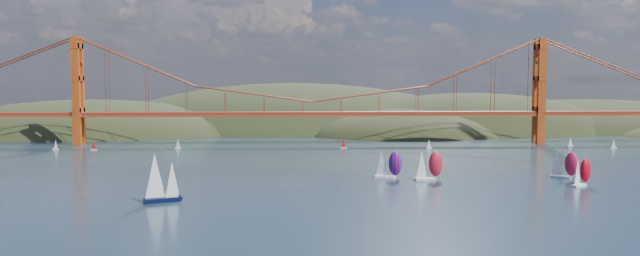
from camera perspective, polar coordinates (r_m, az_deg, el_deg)
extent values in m
plane|color=black|center=(148.11, 1.49, -8.61)|extent=(1200.00, 1200.00, 0.00)
ellipsoid|color=black|center=(426.67, -20.21, -1.84)|extent=(240.00, 140.00, 64.00)
ellipsoid|color=black|center=(446.77, -2.46, -2.02)|extent=(300.00, 180.00, 96.00)
ellipsoid|color=black|center=(433.52, 13.62, -1.87)|extent=(220.00, 140.00, 76.00)
ellipsoid|color=black|center=(392.51, 7.82, -1.72)|extent=(140.00, 110.00, 48.00)
ellipsoid|color=black|center=(484.09, 23.25, -1.13)|extent=(260.00, 160.00, 60.00)
cube|color=maroon|center=(324.56, -0.70, 1.36)|extent=(440.00, 7.00, 1.60)
cube|color=#902C07|center=(324.63, -0.70, 1.15)|extent=(440.00, 7.00, 0.80)
cube|color=#902C07|center=(342.15, -21.26, 3.15)|extent=(4.00, 8.50, 55.00)
cube|color=#902C07|center=(349.11, 19.42, 3.22)|extent=(4.00, 8.50, 55.00)
cube|color=black|center=(177.12, -14.26, -6.39)|extent=(9.96, 6.06, 1.16)
cylinder|color=#99999E|center=(175.96, -14.15, -3.96)|extent=(0.14, 0.14, 13.93)
cone|color=white|center=(175.70, -14.86, -4.22)|extent=(7.01, 7.01, 12.25)
cone|color=white|center=(176.70, -13.36, -4.60)|extent=(5.01, 5.01, 9.75)
cube|color=silver|center=(210.90, 9.57, -4.63)|extent=(7.00, 3.02, 0.81)
cylinder|color=#99999E|center=(210.24, 9.68, -3.15)|extent=(0.10, 0.10, 10.16)
cone|color=white|center=(209.73, 9.28, -3.30)|extent=(4.38, 4.38, 8.94)
ellipsoid|color=red|center=(211.59, 10.53, -3.25)|extent=(5.18, 3.74, 8.53)
cube|color=white|center=(212.33, 22.61, -4.86)|extent=(5.90, 4.81, 0.72)
cylinder|color=#99999E|center=(211.88, 22.69, -3.55)|extent=(0.09, 0.09, 9.02)
cone|color=white|center=(210.76, 22.50, -3.71)|extent=(4.69, 4.69, 7.94)
ellipsoid|color=#B70215|center=(214.53, 23.09, -3.59)|extent=(4.97, 4.57, 7.58)
cube|color=silver|center=(228.33, 21.11, -4.18)|extent=(6.25, 5.08, 0.76)
cylinder|color=#99999E|center=(227.59, 21.23, -2.90)|extent=(0.10, 0.10, 9.55)
cone|color=white|center=(227.92, 20.86, -3.00)|extent=(4.96, 4.96, 8.40)
ellipsoid|color=#B9163D|center=(227.08, 22.01, -3.06)|extent=(5.26, 4.84, 8.02)
cube|color=white|center=(213.68, 5.92, -4.48)|extent=(6.71, 3.22, 0.78)
cylinder|color=#99999E|center=(212.91, 6.02, -3.09)|extent=(0.10, 0.10, 9.71)
cone|color=white|center=(213.09, 5.62, -3.21)|extent=(4.35, 4.35, 8.54)
ellipsoid|color=#A90023|center=(212.75, 6.89, -3.23)|extent=(5.05, 3.79, 8.15)
cube|color=silver|center=(323.34, -23.00, -1.80)|extent=(3.00, 1.00, 0.50)
cone|color=white|center=(323.11, -23.01, -1.39)|extent=(2.00, 2.00, 4.20)
cube|color=silver|center=(314.56, -19.97, -1.88)|extent=(3.00, 1.00, 0.50)
cone|color=red|center=(314.32, -19.98, -1.46)|extent=(2.00, 2.00, 4.20)
cube|color=silver|center=(310.21, -12.85, -1.81)|extent=(3.00, 1.00, 0.50)
cone|color=white|center=(309.97, -12.86, -1.38)|extent=(2.00, 2.00, 4.20)
cube|color=silver|center=(337.75, 21.91, -1.52)|extent=(3.00, 1.00, 0.50)
cone|color=white|center=(337.52, 21.92, -1.12)|extent=(2.00, 2.00, 4.20)
cube|color=silver|center=(335.48, 25.26, -1.66)|extent=(3.00, 1.00, 0.50)
cone|color=white|center=(335.26, 25.27, -1.26)|extent=(2.00, 2.00, 4.20)
cube|color=silver|center=(306.29, 9.93, -1.84)|extent=(3.00, 1.00, 0.50)
cone|color=white|center=(306.05, 9.93, -1.41)|extent=(2.00, 2.00, 4.20)
cube|color=silver|center=(304.62, 2.17, -1.82)|extent=(3.00, 1.00, 0.50)
cone|color=red|center=(304.37, 2.18, -1.38)|extent=(2.00, 2.00, 4.20)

